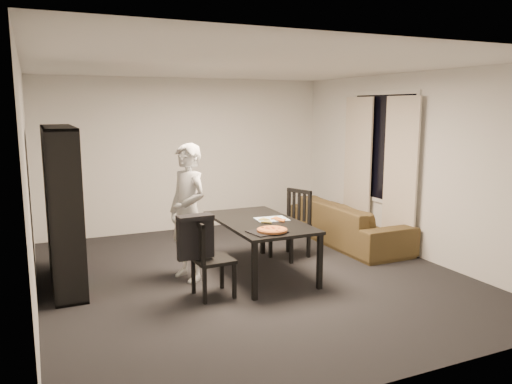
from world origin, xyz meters
name	(u,v)px	position (x,y,z in m)	size (l,w,h in m)	color
room	(251,174)	(0.00, 0.00, 1.30)	(5.01, 5.51, 2.61)	black
window_pane	(383,148)	(2.48, 0.60, 1.50)	(0.02, 1.40, 1.60)	black
window_frame	(383,148)	(2.48, 0.60, 1.50)	(0.03, 1.52, 1.72)	white
curtain_left	(400,175)	(2.40, 0.08, 1.15)	(0.03, 0.70, 2.25)	beige
curtain_right	(357,167)	(2.40, 1.12, 1.15)	(0.03, 0.70, 2.25)	beige
bookshelf	(63,207)	(-2.16, 0.60, 0.95)	(0.35, 1.50, 1.90)	black
dining_table	(259,225)	(0.13, 0.01, 0.63)	(0.93, 1.67, 0.70)	black
chair_left	(206,254)	(-0.75, -0.47, 0.51)	(0.43, 0.43, 0.89)	black
chair_right	(294,219)	(0.89, 0.50, 0.55)	(0.58, 0.58, 0.96)	black
draped_jacket	(195,235)	(-0.87, -0.48, 0.73)	(0.42, 0.19, 0.49)	black
person	(188,212)	(-0.75, 0.21, 0.84)	(0.62, 0.40, 1.69)	silver
baking_tray	(267,232)	(-0.04, -0.56, 0.70)	(0.40, 0.32, 0.01)	black
pepperoni_pizza	(272,230)	(0.02, -0.58, 0.72)	(0.35, 0.35, 0.03)	brown
kitchen_towel	(272,219)	(0.30, 0.01, 0.70)	(0.40, 0.30, 0.01)	white
pizza_slices	(272,220)	(0.27, -0.07, 0.71)	(0.37, 0.31, 0.01)	#E08846
sofa	(349,223)	(2.02, 0.77, 0.33)	(2.23, 0.87, 0.65)	#403319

